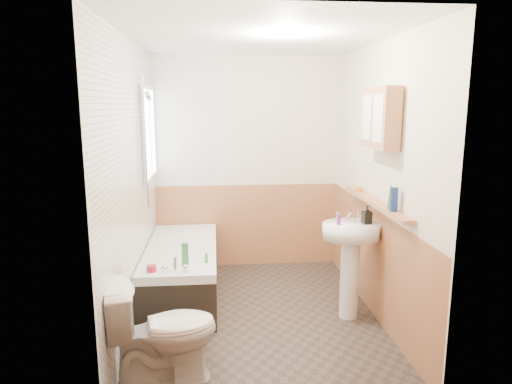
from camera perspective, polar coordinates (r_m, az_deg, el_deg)
floor at (r=4.45m, az=0.18°, el=-15.07°), size 2.80×2.80×0.00m
ceiling at (r=4.04m, az=0.20°, el=18.73°), size 2.80×2.80×0.00m
wall_back at (r=5.45m, az=-1.20°, el=3.51°), size 2.20×0.02×2.50m
wall_front at (r=2.69m, az=3.01°, el=-4.13°), size 2.20×0.02×2.50m
wall_left at (r=4.11m, az=-15.40°, el=0.71°), size 0.02×2.80×2.50m
wall_right at (r=4.31m, az=15.05°, el=1.18°), size 0.02×2.80×2.50m
wainscot_right at (r=4.49m, az=14.31°, el=-8.31°), size 0.01×2.80×1.00m
wainscot_front at (r=3.00m, az=2.80°, el=-18.01°), size 2.20×0.01×1.00m
wainscot_back at (r=5.58m, az=-1.15°, el=-4.18°), size 2.20×0.01×1.00m
tile_cladding_left at (r=4.11m, az=-15.10°, el=0.72°), size 0.01×2.80×2.50m
tile_return_back at (r=5.39m, az=-9.01°, el=8.63°), size 0.75×0.01×1.50m
window at (r=4.99m, az=-13.20°, el=7.17°), size 0.03×0.79×0.99m
bathtub at (r=4.83m, az=-9.20°, el=-9.53°), size 0.70×1.69×0.67m
shower_riser at (r=4.57m, az=-13.64°, el=7.45°), size 0.11×0.09×1.30m
toilet at (r=3.41m, az=-11.56°, el=-16.76°), size 0.85×0.59×0.75m
sink at (r=4.27m, az=11.72°, el=-7.19°), size 0.53×0.42×1.01m
pine_shelf at (r=4.18m, az=14.71°, el=-1.27°), size 0.10×1.44×0.03m
medicine_cabinet at (r=4.01m, az=15.26°, el=8.92°), size 0.14×0.57×0.51m
foam_can at (r=3.79m, az=16.87°, el=-0.89°), size 0.08×0.08×0.19m
green_bottle at (r=3.86m, az=16.42°, el=-0.31°), size 0.06×0.06×0.24m
black_jar at (r=4.62m, az=12.75°, el=0.37°), size 0.06×0.06×0.04m
soap_bottle at (r=4.20m, az=13.68°, el=-3.37°), size 0.09×0.17×0.08m
clear_bottle at (r=4.11m, az=10.29°, el=-3.39°), size 0.04×0.04×0.10m
blue_gel at (r=4.13m, az=-8.85°, el=-7.76°), size 0.06×0.04×0.22m
cream_jar at (r=4.09m, az=-12.93°, el=-9.31°), size 0.11×0.11×0.05m
orange_bottle at (r=4.21m, az=-6.23°, el=-8.24°), size 0.04×0.04×0.09m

